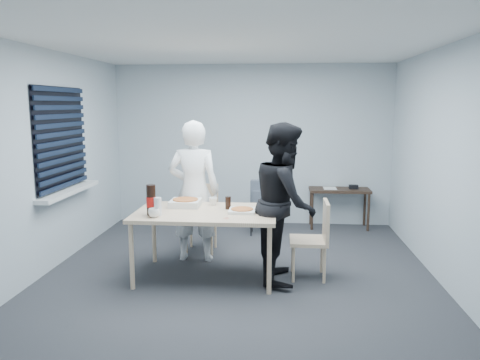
# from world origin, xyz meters

# --- Properties ---
(room) EXTENTS (5.00, 5.00, 5.00)m
(room) POSITION_xyz_m (-2.20, 0.40, 1.44)
(room) COLOR #2E2E32
(room) RESTS_ON ground
(dining_table) EXTENTS (1.58, 1.00, 0.77)m
(dining_table) POSITION_xyz_m (-0.36, -0.05, 0.71)
(dining_table) COLOR beige
(dining_table) RESTS_ON ground
(chair_far) EXTENTS (0.42, 0.42, 0.89)m
(chair_far) POSITION_xyz_m (-0.58, 0.96, 0.51)
(chair_far) COLOR beige
(chair_far) RESTS_ON ground
(chair_right) EXTENTS (0.42, 0.42, 0.89)m
(chair_right) POSITION_xyz_m (0.88, 0.03, 0.51)
(chair_right) COLOR beige
(chair_right) RESTS_ON ground
(person_white) EXTENTS (0.65, 0.42, 1.77)m
(person_white) POSITION_xyz_m (-0.61, 0.54, 0.89)
(person_white) COLOR white
(person_white) RESTS_ON ground
(person_black) EXTENTS (0.47, 0.86, 1.77)m
(person_black) POSITION_xyz_m (0.52, -0.04, 0.89)
(person_black) COLOR black
(person_black) RESTS_ON ground
(side_table) EXTENTS (0.95, 0.42, 0.63)m
(side_table) POSITION_xyz_m (1.41, 2.28, 0.55)
(side_table) COLOR #38281C
(side_table) RESTS_ON ground
(stool) EXTENTS (0.32, 0.32, 0.45)m
(stool) POSITION_xyz_m (0.16, 1.79, 0.34)
(stool) COLOR black
(stool) RESTS_ON ground
(backpack) EXTENTS (0.28, 0.20, 0.39)m
(backpack) POSITION_xyz_m (0.16, 1.77, 0.63)
(backpack) COLOR slate
(backpack) RESTS_ON stool
(pizza_box_a) EXTENTS (0.35, 0.35, 0.09)m
(pizza_box_a) POSITION_xyz_m (-0.64, 0.19, 0.81)
(pizza_box_a) COLOR silver
(pizza_box_a) RESTS_ON dining_table
(pizza_box_b) EXTENTS (0.29, 0.29, 0.04)m
(pizza_box_b) POSITION_xyz_m (0.05, -0.06, 0.79)
(pizza_box_b) COLOR silver
(pizza_box_b) RESTS_ON dining_table
(mug_a) EXTENTS (0.17, 0.17, 0.10)m
(mug_a) POSITION_xyz_m (-0.86, -0.38, 0.82)
(mug_a) COLOR white
(mug_a) RESTS_ON dining_table
(mug_b) EXTENTS (0.10, 0.10, 0.09)m
(mug_b) POSITION_xyz_m (-0.33, 0.27, 0.82)
(mug_b) COLOR white
(mug_b) RESTS_ON dining_table
(cola_glass) EXTENTS (0.08, 0.08, 0.15)m
(cola_glass) POSITION_xyz_m (-0.12, 0.08, 0.84)
(cola_glass) COLOR black
(cola_glass) RESTS_ON dining_table
(soda_bottle) EXTENTS (0.11, 0.11, 0.33)m
(soda_bottle) POSITION_xyz_m (-0.92, -0.28, 0.93)
(soda_bottle) COLOR black
(soda_bottle) RESTS_ON dining_table
(plastic_cups) EXTENTS (0.09, 0.09, 0.20)m
(plastic_cups) POSITION_xyz_m (-0.85, -0.30, 0.87)
(plastic_cups) COLOR silver
(plastic_cups) RESTS_ON dining_table
(rubber_band) EXTENTS (0.06, 0.06, 0.00)m
(rubber_band) POSITION_xyz_m (-0.09, -0.37, 0.77)
(rubber_band) COLOR red
(rubber_band) RESTS_ON dining_table
(papers) EXTENTS (0.22, 0.29, 0.00)m
(papers) POSITION_xyz_m (1.26, 2.30, 0.64)
(papers) COLOR white
(papers) RESTS_ON side_table
(black_box) EXTENTS (0.16, 0.13, 0.06)m
(black_box) POSITION_xyz_m (1.63, 2.29, 0.66)
(black_box) COLOR black
(black_box) RESTS_ON side_table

